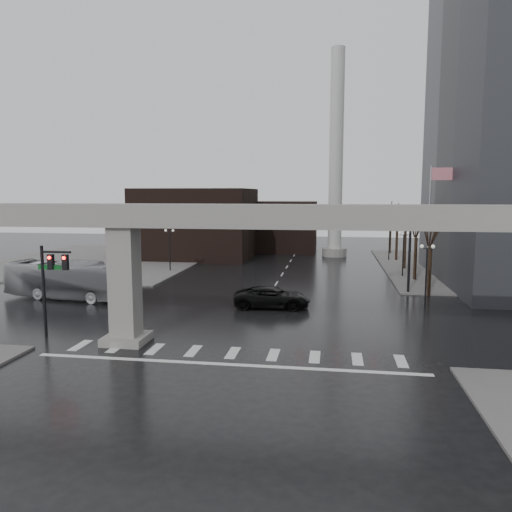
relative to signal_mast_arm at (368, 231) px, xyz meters
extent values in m
plane|color=black|center=(-8.99, -18.80, -5.83)|extent=(160.00, 160.00, 0.00)
cube|color=#64615F|center=(17.01, 17.20, -5.75)|extent=(28.00, 36.00, 0.15)
cube|color=#64615F|center=(-34.99, 17.20, -5.75)|extent=(28.00, 36.00, 0.15)
cube|color=gray|center=(-8.99, -18.80, 2.17)|extent=(48.00, 2.20, 1.40)
cube|color=gray|center=(-15.99, -18.80, -2.18)|extent=(1.60, 1.60, 7.30)
cube|color=gray|center=(-15.99, -18.80, -5.58)|extent=(2.60, 2.60, 0.50)
cube|color=black|center=(-22.99, 23.20, -0.83)|extent=(16.00, 14.00, 10.00)
cube|color=black|center=(-10.99, 33.20, -1.83)|extent=(10.00, 10.00, 8.00)
cylinder|color=#B9B9B5|center=(-2.99, 27.20, 9.17)|extent=(2.00, 2.00, 30.00)
cylinder|color=gray|center=(-2.99, 27.20, -5.23)|extent=(3.60, 3.60, 1.20)
cylinder|color=black|center=(3.81, 0.00, -1.83)|extent=(0.24, 0.24, 8.00)
cylinder|color=black|center=(-2.19, 0.00, 1.37)|extent=(12.00, 0.18, 0.18)
cube|color=black|center=(0.81, 0.00, 0.72)|extent=(0.35, 0.30, 1.00)
cube|color=black|center=(-2.69, 0.00, 0.72)|extent=(0.35, 0.30, 1.00)
cube|color=black|center=(-6.19, 0.00, 0.72)|extent=(0.35, 0.30, 1.00)
sphere|color=#FF0C05|center=(0.81, -0.18, 1.02)|extent=(0.20, 0.20, 0.20)
cube|color=#0B5119|center=(2.31, 0.00, 1.17)|extent=(1.80, 0.05, 0.35)
cube|color=#0B5119|center=(-4.19, 0.00, 1.17)|extent=(1.80, 0.05, 0.35)
cylinder|color=black|center=(-21.79, -18.30, -2.83)|extent=(0.20, 0.20, 6.00)
cylinder|color=black|center=(-20.79, -18.30, -0.23)|extent=(2.00, 0.14, 0.14)
cube|color=black|center=(-21.19, -18.30, -0.88)|extent=(0.35, 0.30, 1.00)
cube|color=black|center=(-20.19, -18.30, -0.88)|extent=(0.35, 0.30, 1.00)
cube|color=#0B5119|center=(-21.29, -18.30, -1.23)|extent=(1.60, 0.05, 0.30)
cylinder|color=silver|center=(6.01, 3.20, 0.17)|extent=(0.12, 0.12, 12.00)
cube|color=red|center=(7.01, 3.20, 5.37)|extent=(2.00, 0.03, 1.20)
cylinder|color=black|center=(4.51, -4.80, -3.43)|extent=(0.14, 0.14, 4.80)
cube|color=black|center=(4.51, -4.80, -1.08)|extent=(0.90, 0.06, 0.06)
sphere|color=silver|center=(4.06, -4.80, -0.88)|extent=(0.32, 0.32, 0.32)
sphere|color=silver|center=(4.96, -4.80, -0.88)|extent=(0.32, 0.32, 0.32)
cylinder|color=black|center=(4.51, 9.20, -3.43)|extent=(0.14, 0.14, 4.80)
cube|color=black|center=(4.51, 9.20, -1.08)|extent=(0.90, 0.06, 0.06)
sphere|color=silver|center=(4.06, 9.20, -0.88)|extent=(0.32, 0.32, 0.32)
sphere|color=silver|center=(4.96, 9.20, -0.88)|extent=(0.32, 0.32, 0.32)
cylinder|color=black|center=(4.51, 23.20, -3.43)|extent=(0.14, 0.14, 4.80)
cube|color=black|center=(4.51, 23.20, -1.08)|extent=(0.90, 0.06, 0.06)
sphere|color=silver|center=(4.06, 23.20, -0.88)|extent=(0.32, 0.32, 0.32)
sphere|color=silver|center=(4.96, 23.20, -0.88)|extent=(0.32, 0.32, 0.32)
cylinder|color=black|center=(-22.49, -4.80, -3.43)|extent=(0.14, 0.14, 4.80)
cube|color=black|center=(-22.49, -4.80, -1.08)|extent=(0.90, 0.06, 0.06)
sphere|color=silver|center=(-22.94, -4.80, -0.88)|extent=(0.32, 0.32, 0.32)
sphere|color=silver|center=(-22.04, -4.80, -0.88)|extent=(0.32, 0.32, 0.32)
cylinder|color=black|center=(-22.49, 9.20, -3.43)|extent=(0.14, 0.14, 4.80)
cube|color=black|center=(-22.49, 9.20, -1.08)|extent=(0.90, 0.06, 0.06)
sphere|color=silver|center=(-22.94, 9.20, -0.88)|extent=(0.32, 0.32, 0.32)
sphere|color=silver|center=(-22.04, 9.20, -0.88)|extent=(0.32, 0.32, 0.32)
cylinder|color=black|center=(-22.49, 23.20, -3.43)|extent=(0.14, 0.14, 4.80)
cube|color=black|center=(-22.49, 23.20, -1.08)|extent=(0.90, 0.06, 0.06)
sphere|color=silver|center=(-22.94, 23.20, -0.88)|extent=(0.32, 0.32, 0.32)
sphere|color=silver|center=(-22.04, 23.20, -0.88)|extent=(0.32, 0.32, 0.32)
cylinder|color=black|center=(5.51, -0.80, -3.55)|extent=(0.34, 0.34, 4.55)
cylinder|color=black|center=(5.51, -0.80, 0.18)|extent=(0.12, 1.52, 2.98)
cylinder|color=black|center=(6.01, -0.55, -0.05)|extent=(0.83, 1.14, 2.51)
cylinder|color=black|center=(5.51, 7.20, -3.50)|extent=(0.34, 0.34, 4.66)
cylinder|color=black|center=(5.51, 7.20, 0.32)|extent=(0.12, 1.55, 3.05)
cylinder|color=black|center=(6.01, 7.45, 0.08)|extent=(0.85, 1.16, 2.57)
cylinder|color=black|center=(5.51, 15.20, -3.45)|extent=(0.34, 0.34, 4.76)
cylinder|color=black|center=(5.51, 15.20, 0.46)|extent=(0.12, 1.59, 3.11)
cylinder|color=black|center=(6.01, 15.45, 0.22)|extent=(0.86, 1.18, 2.62)
cylinder|color=black|center=(5.51, 23.20, -3.40)|extent=(0.34, 0.34, 4.87)
cylinder|color=black|center=(5.51, 23.20, 0.60)|extent=(0.12, 1.62, 3.18)
cylinder|color=black|center=(6.01, 23.45, 0.35)|extent=(0.88, 1.20, 2.68)
cylinder|color=black|center=(5.51, 31.20, -3.34)|extent=(0.34, 0.34, 4.97)
cylinder|color=black|center=(5.51, 31.20, 0.74)|extent=(0.12, 1.65, 3.25)
cylinder|color=black|center=(6.01, 31.45, 0.48)|extent=(0.89, 1.23, 2.74)
imported|color=black|center=(-8.13, -7.80, -4.96)|extent=(6.41, 3.25, 1.74)
imported|color=#A5A5A9|center=(-26.35, -7.08, -4.14)|extent=(12.41, 4.76, 3.37)
camera|label=1|loc=(-3.33, -47.65, 3.50)|focal=35.00mm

